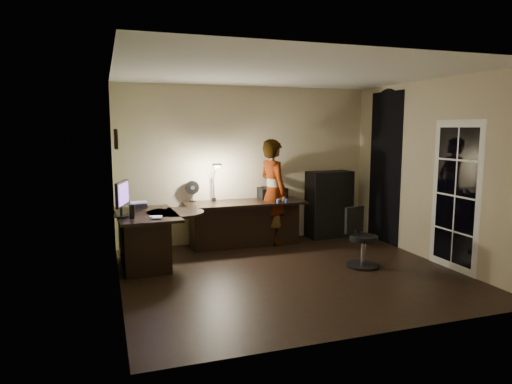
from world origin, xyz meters
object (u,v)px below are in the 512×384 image
object	(u,v)px
monitor	(121,204)
office_chair	(364,238)
desk_left	(147,240)
desk_right	(246,224)
person	(273,192)
cabinet	(329,204)

from	to	relation	value
monitor	office_chair	distance (m)	3.44
desk_left	monitor	size ratio (longest dim) A/B	2.51
desk_right	monitor	size ratio (longest dim) A/B	3.77
office_chair	person	size ratio (longest dim) A/B	0.47
cabinet	person	world-z (taller)	person
monitor	person	bearing A→B (deg)	36.04
monitor	office_chair	bearing A→B (deg)	3.48
desk_right	person	xyz separation A→B (m)	(0.50, 0.00, 0.52)
desk_left	desk_right	size ratio (longest dim) A/B	0.66
desk_left	cabinet	xyz separation A→B (m)	(3.34, 0.79, 0.22)
monitor	office_chair	xyz separation A→B (m)	(3.30, -0.82, -0.54)
desk_left	monitor	bearing A→B (deg)	-151.94
monitor	desk_left	bearing A→B (deg)	47.82
desk_right	person	distance (m)	0.72
desk_right	monitor	world-z (taller)	monitor
cabinet	desk_left	bearing A→B (deg)	-170.57
desk_left	cabinet	bearing A→B (deg)	11.11
person	cabinet	bearing A→B (deg)	-93.79
desk_right	person	size ratio (longest dim) A/B	1.12
office_chair	desk_left	bearing A→B (deg)	144.44
monitor	office_chair	world-z (taller)	monitor
monitor	person	world-z (taller)	person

